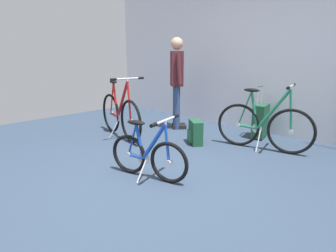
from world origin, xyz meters
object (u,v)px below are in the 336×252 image
(visitor_near_wall, at_px, (177,78))
(backpack_on_floor, at_px, (195,132))
(rolling_suitcase, at_px, (260,121))
(display_bike_right, at_px, (120,114))
(display_bike_left, at_px, (264,125))
(folding_bike_foreground, at_px, (148,154))

(visitor_near_wall, bearing_deg, backpack_on_floor, -30.44)
(rolling_suitcase, bearing_deg, visitor_near_wall, -160.64)
(visitor_near_wall, height_order, rolling_suitcase, visitor_near_wall)
(visitor_near_wall, bearing_deg, display_bike_right, -103.87)
(backpack_on_floor, bearing_deg, rolling_suitcase, 61.46)
(display_bike_right, bearing_deg, backpack_on_floor, 26.89)
(display_bike_left, distance_m, visitor_near_wall, 1.77)
(folding_bike_foreground, xyz_separation_m, backpack_on_floor, (-0.40, 1.29, -0.10))
(folding_bike_foreground, height_order, visitor_near_wall, visitor_near_wall)
(display_bike_right, distance_m, backpack_on_floor, 1.25)
(visitor_near_wall, relative_size, backpack_on_floor, 4.48)
(display_bike_right, bearing_deg, folding_bike_foreground, -26.02)
(rolling_suitcase, distance_m, backpack_on_floor, 1.12)
(folding_bike_foreground, relative_size, display_bike_left, 0.72)
(visitor_near_wall, xyz_separation_m, rolling_suitcase, (1.38, 0.48, -0.62))
(display_bike_left, height_order, backpack_on_floor, display_bike_left)
(visitor_near_wall, bearing_deg, rolling_suitcase, 19.36)
(display_bike_left, distance_m, display_bike_right, 2.19)
(folding_bike_foreground, distance_m, display_bike_left, 1.81)
(folding_bike_foreground, distance_m, visitor_near_wall, 2.27)
(folding_bike_foreground, relative_size, visitor_near_wall, 0.59)
(display_bike_right, relative_size, rolling_suitcase, 1.68)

